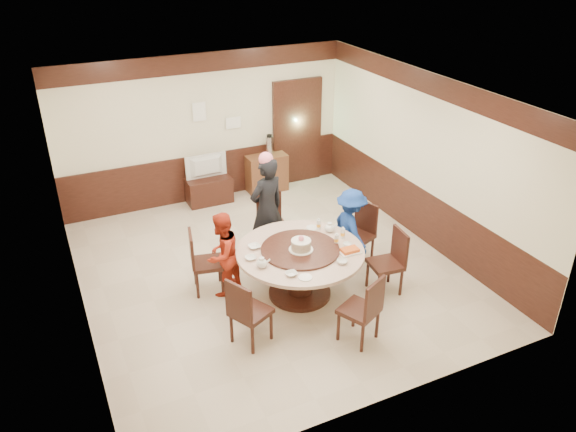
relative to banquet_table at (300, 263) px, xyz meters
name	(u,v)px	position (x,y,z in m)	size (l,w,h in m)	color
room	(270,208)	(-0.13, 0.77, 0.55)	(6.00, 6.04, 2.84)	beige
banquet_table	(300,263)	(0.00, 0.00, 0.00)	(1.80, 1.80, 0.78)	#32160F
chair_0	(357,244)	(1.24, 0.45, -0.23)	(0.58, 0.57, 0.97)	#32160F
chair_1	(273,234)	(0.16, 1.32, -0.23)	(0.48, 0.49, 0.97)	#32160F
chair_2	(207,272)	(-1.17, 0.69, -0.23)	(0.53, 0.52, 0.97)	#32160F
chair_3	(250,322)	(-1.04, -0.66, -0.23)	(0.59, 0.59, 0.97)	#32160F
chair_4	(360,320)	(0.25, -1.22, -0.23)	(0.59, 0.59, 0.97)	#32160F
chair_5	(386,273)	(1.18, -0.44, -0.23)	(0.49, 0.49, 0.97)	#32160F
person_standing	(267,209)	(0.01, 1.19, 0.32)	(0.62, 0.41, 1.71)	black
person_red	(222,254)	(-0.97, 0.54, 0.10)	(0.62, 0.48, 1.27)	#B72D18
person_blue	(351,229)	(1.06, 0.40, 0.11)	(0.83, 0.48, 1.29)	navy
birthday_cake	(301,245)	(-0.01, -0.04, 0.32)	(0.34, 0.34, 0.22)	white
teapot_left	(262,263)	(-0.66, -0.18, 0.28)	(0.17, 0.15, 0.13)	white
teapot_right	(329,228)	(0.63, 0.29, 0.28)	(0.17, 0.15, 0.13)	white
bowl_0	(254,247)	(-0.56, 0.33, 0.24)	(0.17, 0.17, 0.04)	white
bowl_1	(342,262)	(0.36, -0.54, 0.24)	(0.15, 0.15, 0.05)	white
bowl_2	(291,274)	(-0.38, -0.51, 0.24)	(0.15, 0.15, 0.04)	white
bowl_3	(347,244)	(0.66, -0.17, 0.24)	(0.12, 0.12, 0.04)	white
bowl_4	(251,258)	(-0.71, 0.07, 0.24)	(0.15, 0.15, 0.04)	white
saucer_near	(305,277)	(-0.25, -0.65, 0.22)	(0.18, 0.18, 0.01)	white
saucer_far	(312,228)	(0.45, 0.50, 0.22)	(0.18, 0.18, 0.01)	white
shrimp_platter	(350,251)	(0.59, -0.35, 0.24)	(0.30, 0.20, 0.06)	white
bottle_0	(337,239)	(0.54, -0.08, 0.30)	(0.06, 0.06, 0.16)	white
bottle_1	(343,233)	(0.70, 0.04, 0.30)	(0.06, 0.06, 0.16)	white
bottle_2	(319,225)	(0.51, 0.42, 0.30)	(0.06, 0.06, 0.16)	white
tv_stand	(209,190)	(-0.22, 3.51, -0.28)	(0.85, 0.45, 0.50)	#32160F
television	(207,167)	(-0.22, 3.51, 0.20)	(0.80, 0.11, 0.46)	gray
side_cabinet	(267,173)	(1.01, 3.54, -0.16)	(0.80, 0.40, 0.75)	brown
thermos	(269,146)	(1.08, 3.54, 0.41)	(0.15, 0.15, 0.38)	silver
notice_left	(199,112)	(-0.24, 3.71, 1.22)	(0.25, 0.00, 0.35)	white
notice_right	(233,123)	(0.41, 3.71, 0.92)	(0.30, 0.00, 0.22)	white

